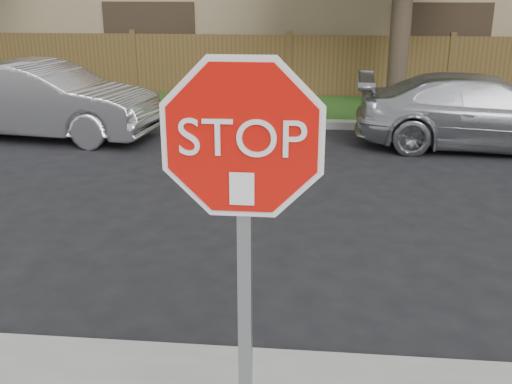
# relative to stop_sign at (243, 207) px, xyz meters

# --- Properties ---
(ground) EXTENTS (90.00, 90.00, 0.00)m
(ground) POSITION_rel_stop_sign_xyz_m (-0.40, 1.48, -1.83)
(ground) COLOR black
(ground) RESTS_ON ground
(far_curb) EXTENTS (70.00, 0.30, 0.15)m
(far_curb) POSITION_rel_stop_sign_xyz_m (-0.40, 9.63, -1.75)
(far_curb) COLOR gray
(far_curb) RESTS_ON ground
(grass_strip) EXTENTS (70.00, 3.00, 0.12)m
(grass_strip) POSITION_rel_stop_sign_xyz_m (-0.40, 11.28, -1.77)
(grass_strip) COLOR #1E4714
(grass_strip) RESTS_ON ground
(fence) EXTENTS (70.00, 0.12, 1.60)m
(fence) POSITION_rel_stop_sign_xyz_m (-0.40, 12.88, -1.03)
(fence) COLOR #513A1C
(fence) RESTS_ON ground
(stop_sign) EXTENTS (1.01, 0.13, 2.55)m
(stop_sign) POSITION_rel_stop_sign_xyz_m (0.00, 0.00, 0.00)
(stop_sign) COLOR gray
(stop_sign) RESTS_ON sidewalk_near
(sedan_left) EXTENTS (4.51, 2.04, 1.43)m
(sedan_left) POSITION_rel_stop_sign_xyz_m (-4.82, 8.30, -1.11)
(sedan_left) COLOR #AFAEB3
(sedan_left) RESTS_ON ground
(sedan_right) EXTENTS (4.57, 2.08, 1.30)m
(sedan_right) POSITION_rel_stop_sign_xyz_m (3.27, 8.31, -1.18)
(sedan_right) COLOR #ABACB2
(sedan_right) RESTS_ON ground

